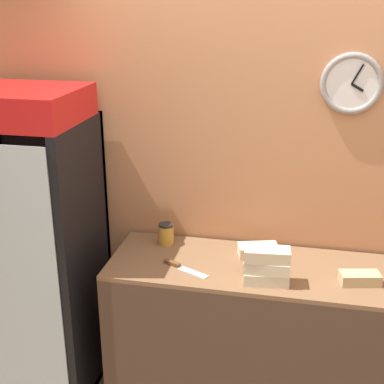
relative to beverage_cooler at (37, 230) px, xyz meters
name	(u,v)px	position (x,y,z in m)	size (l,w,h in m)	color
wall_back	(285,177)	(1.44, 0.33, 0.33)	(5.20, 0.09, 2.70)	tan
prep_counter	(272,340)	(1.43, -0.02, -0.56)	(1.88, 0.59, 0.94)	#4C3828
beverage_cooler	(37,230)	(0.00, 0.00, 0.00)	(0.70, 0.65, 1.89)	black
sandwich_stack_bottom	(266,277)	(1.39, -0.19, -0.05)	(0.25, 0.14, 0.07)	beige
sandwich_stack_middle	(267,266)	(1.39, -0.19, 0.01)	(0.24, 0.12, 0.07)	beige
sandwich_stack_top	(267,255)	(1.39, -0.19, 0.08)	(0.24, 0.13, 0.07)	beige
sandwich_flat_left	(258,250)	(1.32, 0.11, -0.05)	(0.25, 0.18, 0.07)	beige
sandwich_flat_right	(360,278)	(1.87, -0.09, -0.06)	(0.22, 0.14, 0.06)	tan
chefs_knife	(179,266)	(0.91, -0.12, -0.08)	(0.28, 0.15, 0.02)	silver
condiment_jar	(166,234)	(0.76, 0.15, -0.02)	(0.09, 0.09, 0.13)	gold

